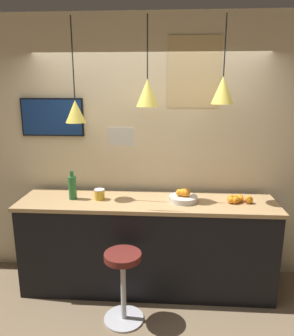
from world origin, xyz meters
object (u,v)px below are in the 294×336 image
at_px(juice_bottle, 72,187).
at_px(spread_jar, 100,194).
at_px(bar_stool, 123,276).
at_px(mounted_tv, 52,117).
at_px(fruit_bowl, 183,197).

relative_size(juice_bottle, spread_jar, 2.71).
relative_size(bar_stool, mounted_tv, 1.00).
distance_m(bar_stool, fruit_bowl, 0.98).
bearing_deg(mounted_tv, spread_jar, -31.86).
height_order(bar_stool, juice_bottle, juice_bottle).
bearing_deg(mounted_tv, bar_stool, -45.60).
bearing_deg(bar_stool, juice_bottle, 137.34).
bearing_deg(spread_jar, juice_bottle, -180.00).
relative_size(fruit_bowl, spread_jar, 2.62).
relative_size(fruit_bowl, mounted_tv, 0.42).
distance_m(bar_stool, mounted_tv, 1.86).
bearing_deg(mounted_tv, juice_bottle, -50.78).
bearing_deg(spread_jar, fruit_bowl, -0.08).
bearing_deg(bar_stool, spread_jar, 119.67).
height_order(juice_bottle, spread_jar, juice_bottle).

